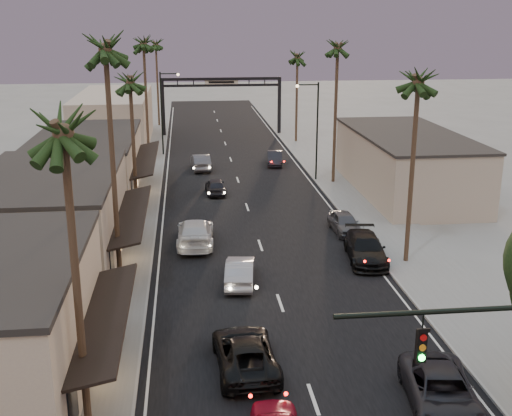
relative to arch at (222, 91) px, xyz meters
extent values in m
plane|color=slate|center=(0.00, -30.00, -5.53)|extent=(200.00, 200.00, 0.00)
cube|color=black|center=(0.00, -25.00, -5.53)|extent=(14.00, 120.00, 0.02)
cube|color=slate|center=(-9.50, -18.00, -5.47)|extent=(5.00, 92.00, 0.12)
cube|color=slate|center=(9.50, -18.00, -5.47)|extent=(5.00, 92.00, 0.12)
cube|color=#A39683|center=(-13.00, -44.00, -2.78)|extent=(8.00, 14.00, 5.50)
cube|color=tan|center=(-13.00, -28.00, -3.03)|extent=(8.00, 16.00, 5.00)
cube|color=#A39683|center=(-13.00, -5.00, -2.53)|extent=(8.00, 20.00, 6.00)
cube|color=#A39683|center=(14.00, -30.00, -3.03)|extent=(8.00, 18.00, 5.00)
cylinder|color=black|center=(3.40, -66.00, 1.07)|extent=(8.40, 0.16, 0.16)
cube|color=black|center=(1.80, -66.00, 0.02)|extent=(0.28, 0.22, 1.00)
cube|color=black|center=(-7.40, 0.00, -2.03)|extent=(0.40, 0.40, 7.00)
cube|color=black|center=(7.40, 0.00, -2.03)|extent=(0.40, 0.40, 7.00)
cube|color=black|center=(0.00, 0.00, 1.57)|extent=(15.20, 0.35, 0.35)
cube|color=black|center=(0.00, 0.00, 0.77)|extent=(15.20, 0.30, 0.30)
cube|color=beige|center=(0.00, -0.02, 1.17)|extent=(4.20, 0.12, 1.00)
cylinder|color=black|center=(7.20, -25.00, -1.03)|extent=(0.16, 0.16, 9.00)
cylinder|color=black|center=(6.20, -25.00, 3.27)|extent=(2.00, 0.12, 0.12)
sphere|color=#FFD899|center=(5.30, -25.00, 3.17)|extent=(0.30, 0.30, 0.30)
cylinder|color=black|center=(-7.20, -12.00, -1.03)|extent=(0.16, 0.16, 9.00)
cylinder|color=black|center=(-6.20, -12.00, 3.27)|extent=(2.00, 0.12, 0.12)
sphere|color=#FFD899|center=(-5.30, -12.00, 3.17)|extent=(0.30, 0.30, 0.30)
cylinder|color=#38281C|center=(-8.60, -61.00, -0.03)|extent=(0.28, 0.28, 11.00)
sphere|color=black|center=(-8.60, -61.00, 6.07)|extent=(3.20, 3.20, 3.20)
cylinder|color=#38281C|center=(-8.60, -48.00, 0.97)|extent=(0.28, 0.28, 13.00)
sphere|color=black|center=(-8.60, -48.00, 8.07)|extent=(3.20, 3.20, 3.20)
cylinder|color=#38281C|center=(-8.60, -34.00, -0.53)|extent=(0.28, 0.28, 10.00)
sphere|color=black|center=(-8.60, -34.00, 5.07)|extent=(3.20, 3.20, 3.20)
cylinder|color=#38281C|center=(-8.60, -15.00, 0.47)|extent=(0.28, 0.28, 12.00)
sphere|color=black|center=(-8.60, -15.00, 7.07)|extent=(3.20, 3.20, 3.20)
cylinder|color=#38281C|center=(8.60, -46.00, -0.03)|extent=(0.28, 0.28, 11.00)
sphere|color=black|center=(8.60, -46.00, 6.07)|extent=(3.20, 3.20, 3.20)
cylinder|color=#38281C|center=(8.60, -26.00, 0.47)|extent=(0.28, 0.28, 12.00)
sphere|color=black|center=(8.60, -26.00, 7.07)|extent=(3.20, 3.20, 3.20)
cylinder|color=#38281C|center=(8.60, -6.00, -0.53)|extent=(0.28, 0.28, 10.00)
sphere|color=black|center=(8.60, -6.00, 5.07)|extent=(3.20, 3.20, 3.20)
cylinder|color=#38281C|center=(-8.30, 8.00, -0.03)|extent=(0.28, 0.28, 11.00)
sphere|color=black|center=(-8.30, 8.00, 6.07)|extent=(3.20, 3.20, 3.20)
imported|color=black|center=(-2.47, -57.35, -4.78)|extent=(2.75, 5.53, 1.51)
imported|color=gray|center=(-1.90, -48.13, -4.80)|extent=(2.07, 4.61, 1.47)
imported|color=#BDBDBD|center=(-4.27, -41.29, -4.68)|extent=(2.60, 5.94, 1.70)
imported|color=black|center=(-2.31, -28.64, -4.86)|extent=(1.77, 4.03, 1.35)
imported|color=#47464B|center=(-3.28, -19.39, -4.75)|extent=(1.96, 4.84, 1.56)
imported|color=black|center=(4.76, -61.23, -4.77)|extent=(3.28, 5.82, 1.53)
imported|color=black|center=(6.18, -45.44, -4.73)|extent=(2.84, 5.72, 1.60)
imported|color=#424246|center=(6.20, -39.94, -4.82)|extent=(1.89, 4.29, 1.44)
imported|color=black|center=(4.33, -18.09, -4.84)|extent=(2.01, 4.37, 1.39)
camera|label=1|loc=(-4.73, -81.83, 9.05)|focal=45.00mm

